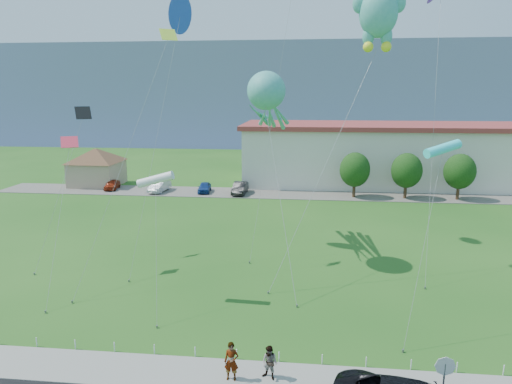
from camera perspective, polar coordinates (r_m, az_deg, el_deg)
ground at (r=24.21m, az=-4.42°, el=-18.31°), size 160.00×160.00×0.00m
sidewalk at (r=21.90m, az=-5.82°, el=-21.81°), size 80.00×2.50×0.10m
parking_strip at (r=56.95m, az=1.94°, el=-0.19°), size 70.00×6.00×0.06m
hill_ridge at (r=140.53m, az=4.56°, el=12.30°), size 160.00×50.00×25.00m
pavilion at (r=65.47m, az=-19.31°, el=3.42°), size 9.20×9.20×5.00m
warehouse at (r=68.62m, az=24.83°, el=4.28°), size 61.00×15.00×8.20m
stop_sign at (r=20.10m, az=22.51°, el=-20.01°), size 0.80×0.07×2.50m
rope_fence at (r=22.99m, az=-5.05°, el=-19.40°), size 26.05×0.05×0.50m
tree_near at (r=55.53m, az=12.25°, el=2.74°), size 3.60×3.60×5.47m
tree_mid at (r=56.49m, az=18.32°, el=2.56°), size 3.60×3.60×5.47m
tree_far at (r=58.07m, az=24.11°, el=2.35°), size 3.60×3.60×5.47m
pedestrian_left at (r=21.02m, az=-3.09°, el=-20.38°), size 0.63×0.42×1.73m
pedestrian_right at (r=21.09m, az=1.74°, el=-20.56°), size 0.91×0.83×1.53m
parked_car_red at (r=62.15m, az=-17.54°, el=0.90°), size 1.92×3.78×1.23m
parked_car_silver at (r=59.08m, az=-11.97°, el=0.74°), size 1.93×4.47×1.43m
parked_car_blue at (r=57.83m, az=-6.46°, el=0.58°), size 1.77×3.74×1.23m
parked_car_black at (r=56.59m, az=-2.02°, el=0.51°), size 1.66×4.44×1.45m
octopus_kite at (r=34.03m, az=1.50°, el=11.14°), size 3.91×14.99×13.82m
teddy_bear_kite at (r=34.08m, az=15.11°, el=21.51°), size 8.64×7.95×20.66m
small_kite_yellow at (r=32.70m, az=-12.36°, el=14.87°), size 4.79×9.00×16.69m
small_kite_cyan at (r=25.35m, az=22.27°, el=4.85°), size 2.39×4.81×9.94m
small_kite_white at (r=27.11m, az=-12.45°, el=1.41°), size 1.24×4.86×7.82m
small_kite_black at (r=36.35m, az=-21.36°, el=7.25°), size 2.66×5.68×11.30m
small_kite_blue at (r=37.84m, az=-9.63°, el=20.40°), size 2.61×9.78×18.92m
small_kite_pink at (r=32.95m, az=-22.52°, el=3.96°), size 2.06×7.54×9.49m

